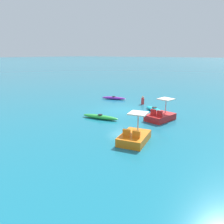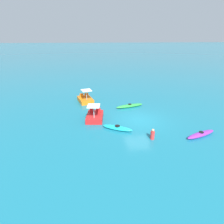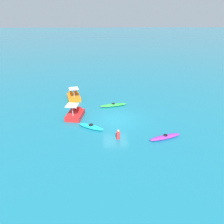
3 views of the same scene
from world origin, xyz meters
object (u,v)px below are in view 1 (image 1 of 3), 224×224
at_px(kayak_cyan, 154,109).
at_px(kayak_purple, 114,98).
at_px(kayak_green, 100,117).
at_px(person_near_shore, 143,101).
at_px(pedal_boat_orange, 134,137).
at_px(pedal_boat_red, 160,116).

relative_size(kayak_cyan, kayak_purple, 0.89).
xyz_separation_m(kayak_green, kayak_cyan, (-5.01, 2.40, 0.00)).
bearing_deg(kayak_green, kayak_purple, -151.29).
relative_size(kayak_purple, person_near_shore, 3.36).
bearing_deg(pedal_boat_orange, pedal_boat_red, -171.92).
distance_m(pedal_boat_orange, pedal_boat_red, 5.27).
relative_size(kayak_cyan, person_near_shore, 2.97).
xyz_separation_m(kayak_green, pedal_boat_orange, (2.59, 4.86, 0.17)).
distance_m(kayak_purple, pedal_boat_red, 9.24).
relative_size(pedal_boat_red, person_near_shore, 3.00).
distance_m(kayak_green, kayak_purple, 8.18).
relative_size(kayak_green, kayak_cyan, 1.26).
bearing_deg(kayak_green, pedal_boat_orange, 61.98).
distance_m(kayak_cyan, person_near_shore, 3.07).
relative_size(kayak_cyan, pedal_boat_orange, 0.98).
bearing_deg(pedal_boat_red, kayak_cyan, -144.15).
bearing_deg(pedal_boat_orange, kayak_cyan, -162.07).
xyz_separation_m(pedal_boat_orange, pedal_boat_red, (-5.22, -0.74, 0.00)).
height_order(kayak_green, pedal_boat_orange, pedal_boat_orange).
bearing_deg(kayak_green, pedal_boat_red, 122.57).
height_order(kayak_cyan, pedal_boat_red, pedal_boat_red).
xyz_separation_m(kayak_purple, pedal_boat_orange, (9.76, 8.79, 0.17)).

